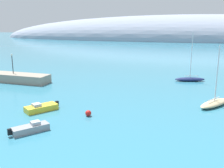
# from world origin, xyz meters

# --- Properties ---
(breakwater_rocks) EXTENTS (23.24, 5.78, 1.83)m
(breakwater_rocks) POSITION_xyz_m (-27.37, 34.60, 0.92)
(breakwater_rocks) COLOR gray
(breakwater_rocks) RESTS_ON ground
(distant_ridge) EXTENTS (323.21, 66.58, 37.69)m
(distant_ridge) POSITION_xyz_m (26.11, 194.93, 0.00)
(distant_ridge) COLOR #8E99AD
(distant_ridge) RESTS_ON ground
(sailboat_sand_near_shore) EXTENTS (5.95, 7.05, 9.43)m
(sailboat_sand_near_shore) POSITION_xyz_m (16.45, 26.75, 0.51)
(sailboat_sand_near_shore) COLOR #C6B284
(sailboat_sand_near_shore) RESTS_ON water
(sailboat_navy_mid_mooring) EXTENTS (6.85, 3.31, 10.75)m
(sailboat_navy_mid_mooring) POSITION_xyz_m (13.50, 44.16, 0.53)
(sailboat_navy_mid_mooring) COLOR navy
(sailboat_navy_mid_mooring) RESTS_ON water
(motorboat_yellow_foreground) EXTENTS (4.40, 4.85, 1.24)m
(motorboat_yellow_foreground) POSITION_xyz_m (-8.63, 18.14, 0.46)
(motorboat_yellow_foreground) COLOR yellow
(motorboat_yellow_foreground) RESTS_ON water
(motorboat_grey_alongside_breakwater) EXTENTS (3.91, 4.21, 1.20)m
(motorboat_grey_alongside_breakwater) POSITION_xyz_m (-6.08, 10.92, 0.44)
(motorboat_grey_alongside_breakwater) COLOR gray
(motorboat_grey_alongside_breakwater) RESTS_ON water
(mooring_buoy_red) EXTENTS (0.85, 0.85, 0.85)m
(mooring_buoy_red) POSITION_xyz_m (-1.17, 17.66, 0.42)
(mooring_buoy_red) COLOR red
(mooring_buoy_red) RESTS_ON water
(harbor_lamp_post) EXTENTS (0.36, 0.36, 4.27)m
(harbor_lamp_post) POSITION_xyz_m (-24.23, 34.47, 4.47)
(harbor_lamp_post) COLOR black
(harbor_lamp_post) RESTS_ON breakwater_rocks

